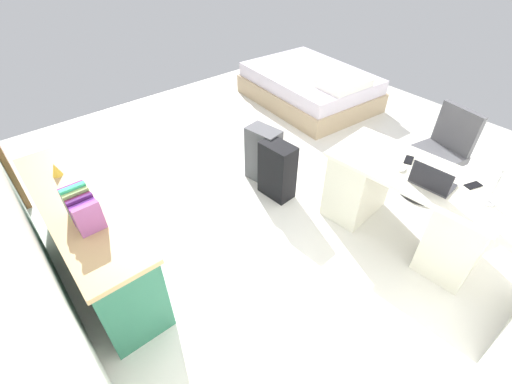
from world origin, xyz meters
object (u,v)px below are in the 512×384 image
(office_chair, at_px, (437,158))
(cell_phone_near_laptop, at_px, (473,185))
(computer_mouse, at_px, (402,169))
(desk_lamp, at_px, (497,172))
(bed, at_px, (310,87))
(suitcase_black, at_px, (277,170))
(cell_phone_by_mouse, at_px, (409,160))
(figurine_small, at_px, (56,170))
(suitcase_spare_grey, at_px, (263,155))
(desk, at_px, (406,203))
(laptop, at_px, (432,181))
(credenza, at_px, (91,237))

(office_chair, bearing_deg, cell_phone_near_laptop, 129.93)
(computer_mouse, relative_size, desk_lamp, 0.29)
(bed, distance_m, suitcase_black, 2.34)
(office_chair, relative_size, cell_phone_by_mouse, 6.91)
(bed, bearing_deg, figurine_small, 100.83)
(suitcase_spare_grey, bearing_deg, desk_lamp, -175.92)
(desk, distance_m, desk_lamp, 0.79)
(office_chair, relative_size, desk_lamp, 2.72)
(laptop, bearing_deg, office_chair, -69.71)
(suitcase_spare_grey, xyz_separation_m, desk_lamp, (-1.98, -0.47, 0.68))
(cell_phone_by_mouse, xyz_separation_m, figurine_small, (1.68, 2.41, 0.07))
(laptop, bearing_deg, figurine_small, 48.18)
(suitcase_spare_grey, xyz_separation_m, computer_mouse, (-1.38, -0.33, 0.44))
(office_chair, height_order, figurine_small, office_chair)
(desk, height_order, desk_lamp, desk_lamp)
(cell_phone_by_mouse, height_order, desk_lamp, desk_lamp)
(desk_lamp, bearing_deg, office_chair, -48.87)
(bed, xyz_separation_m, cell_phone_by_mouse, (-2.40, 1.33, 0.50))
(office_chair, bearing_deg, figurine_small, 62.59)
(suitcase_black, bearing_deg, suitcase_spare_grey, -16.78)
(laptop, xyz_separation_m, computer_mouse, (0.26, -0.02, -0.03))
(bed, bearing_deg, suitcase_spare_grey, 119.87)
(desk, relative_size, credenza, 0.83)
(credenza, bearing_deg, desk, -120.92)
(suitcase_black, distance_m, laptop, 1.48)
(suitcase_spare_grey, height_order, figurine_small, figurine_small)
(laptop, distance_m, figurine_small, 2.98)
(laptop, distance_m, computer_mouse, 0.27)
(cell_phone_by_mouse, bearing_deg, credenza, 40.91)
(desk, height_order, office_chair, office_chair)
(computer_mouse, distance_m, figurine_small, 2.82)
(suitcase_black, height_order, computer_mouse, computer_mouse)
(computer_mouse, bearing_deg, bed, -36.83)
(office_chair, relative_size, suitcase_black, 1.52)
(cell_phone_near_laptop, distance_m, figurine_small, 3.32)
(office_chair, height_order, suitcase_spare_grey, office_chair)
(bed, relative_size, cell_phone_near_laptop, 14.68)
(credenza, height_order, suitcase_black, credenza)
(suitcase_black, distance_m, desk_lamp, 1.89)
(credenza, height_order, computer_mouse, computer_mouse)
(desk, distance_m, suitcase_black, 1.27)
(computer_mouse, xyz_separation_m, figurine_small, (1.72, 2.24, 0.06))
(laptop, bearing_deg, bed, -29.36)
(credenza, relative_size, desk_lamp, 5.22)
(computer_mouse, bearing_deg, credenza, 54.63)
(cell_phone_by_mouse, bearing_deg, desk_lamp, 155.58)
(suitcase_spare_grey, bearing_deg, cell_phone_near_laptop, -171.91)
(desk, relative_size, suitcase_black, 2.42)
(suitcase_spare_grey, xyz_separation_m, laptop, (-1.65, -0.31, 0.47))
(desk_lamp, bearing_deg, cell_phone_by_mouse, -2.90)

